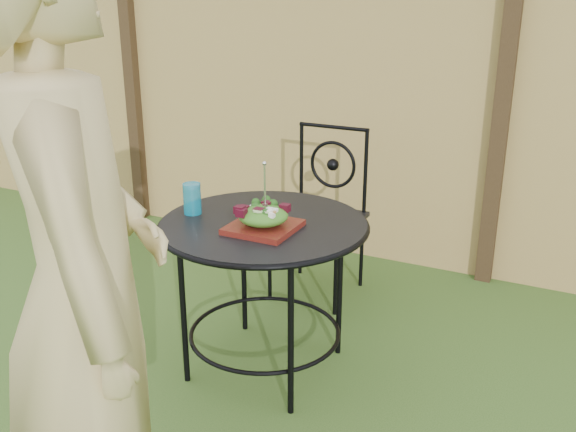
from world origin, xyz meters
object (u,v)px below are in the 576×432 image
object	(u,v)px
patio_chair	(321,208)
diner	(83,294)
patio_table	(264,251)
salad_plate	(263,227)

from	to	relation	value
patio_chair	diner	size ratio (longest dim) A/B	0.50
patio_table	patio_chair	bearing A→B (deg)	96.66
patio_chair	diner	distance (m)	2.12
diner	salad_plate	distance (m)	1.13
diner	salad_plate	xyz separation A→B (m)	(-0.08, 1.11, -0.21)
patio_table	diner	distance (m)	1.25
patio_table	salad_plate	xyz separation A→B (m)	(0.05, -0.08, 0.15)
diner	salad_plate	bearing A→B (deg)	-39.87
patio_chair	salad_plate	xyz separation A→B (m)	(0.15, -0.96, 0.23)
salad_plate	patio_table	bearing A→B (deg)	118.23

